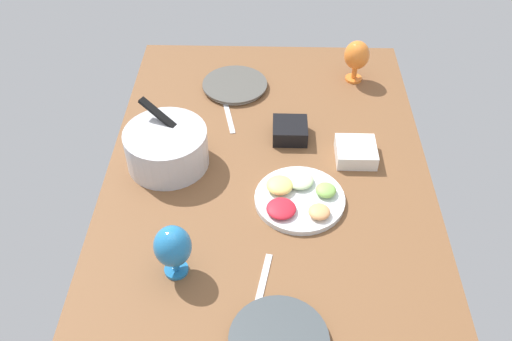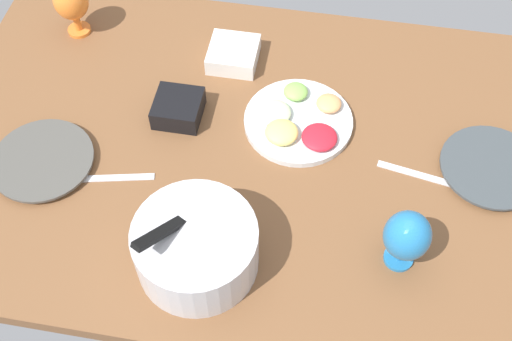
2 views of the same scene
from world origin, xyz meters
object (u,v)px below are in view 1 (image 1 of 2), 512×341
(fruit_platter, at_px, (298,197))
(hurricane_glass_blue, at_px, (173,247))
(hurricane_glass_orange, at_px, (357,56))
(square_bowl_white, at_px, (356,151))
(mixing_bowl, at_px, (167,147))
(dinner_plate_left, at_px, (279,341))
(dinner_plate_right, at_px, (235,85))
(square_bowl_black, at_px, (290,130))

(fruit_platter, distance_m, hurricane_glass_blue, 0.44)
(hurricane_glass_orange, xyz_separation_m, square_bowl_white, (-0.45, 0.04, -0.08))
(hurricane_glass_orange, relative_size, hurricane_glass_blue, 1.01)
(mixing_bowl, bearing_deg, hurricane_glass_orange, -52.89)
(dinner_plate_left, xyz_separation_m, dinner_plate_right, (1.07, 0.16, -0.00))
(hurricane_glass_orange, distance_m, square_bowl_white, 0.46)
(dinner_plate_left, bearing_deg, square_bowl_white, -20.56)
(dinner_plate_left, distance_m, square_bowl_black, 0.78)
(hurricane_glass_orange, relative_size, square_bowl_black, 1.41)
(square_bowl_white, bearing_deg, hurricane_glass_blue, 131.58)
(dinner_plate_right, height_order, square_bowl_white, square_bowl_white)
(mixing_bowl, relative_size, hurricane_glass_blue, 1.60)
(fruit_platter, height_order, square_bowl_white, same)
(mixing_bowl, bearing_deg, hurricane_glass_blue, -169.34)
(mixing_bowl, height_order, fruit_platter, mixing_bowl)
(square_bowl_black, bearing_deg, hurricane_glass_blue, 150.98)
(hurricane_glass_blue, relative_size, square_bowl_white, 1.27)
(hurricane_glass_orange, bearing_deg, square_bowl_black, 144.23)
(dinner_plate_left, distance_m, square_bowl_white, 0.72)
(dinner_plate_right, relative_size, hurricane_glass_blue, 1.50)
(hurricane_glass_orange, distance_m, square_bowl_black, 0.44)
(hurricane_glass_blue, distance_m, square_bowl_black, 0.66)
(mixing_bowl, bearing_deg, dinner_plate_left, -150.75)
(dinner_plate_right, distance_m, hurricane_glass_orange, 0.47)
(fruit_platter, relative_size, hurricane_glass_blue, 1.67)
(square_bowl_black, height_order, square_bowl_white, square_bowl_black)
(dinner_plate_right, relative_size, square_bowl_white, 1.90)
(mixing_bowl, bearing_deg, fruit_platter, -111.18)
(mixing_bowl, xyz_separation_m, square_bowl_white, (0.04, -0.61, -0.04))
(hurricane_glass_orange, distance_m, hurricane_glass_blue, 1.09)
(dinner_plate_right, height_order, square_bowl_black, square_bowl_black)
(mixing_bowl, bearing_deg, dinner_plate_right, -24.37)
(square_bowl_white, bearing_deg, dinner_plate_left, 159.44)
(mixing_bowl, xyz_separation_m, hurricane_glass_blue, (-0.43, -0.08, 0.03))
(dinner_plate_left, bearing_deg, hurricane_glass_blue, 53.10)
(fruit_platter, bearing_deg, dinner_plate_left, 172.73)
(dinner_plate_right, distance_m, square_bowl_black, 0.35)
(mixing_bowl, xyz_separation_m, fruit_platter, (-0.16, -0.42, -0.05))
(dinner_plate_left, distance_m, mixing_bowl, 0.73)
(dinner_plate_right, xyz_separation_m, hurricane_glass_blue, (-0.86, 0.11, 0.09))
(hurricane_glass_orange, height_order, square_bowl_black, hurricane_glass_orange)
(dinner_plate_left, relative_size, hurricane_glass_orange, 1.48)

